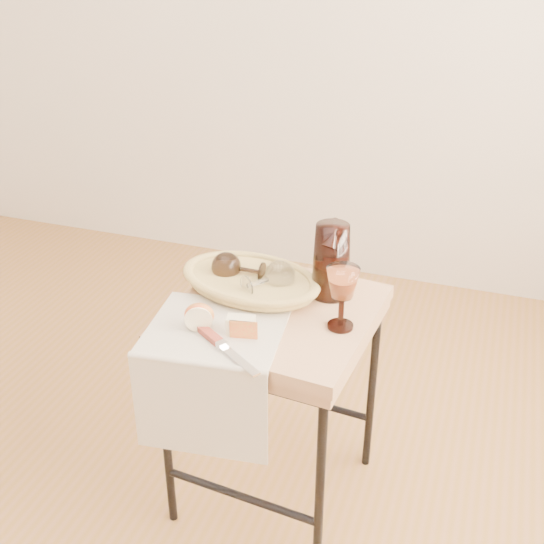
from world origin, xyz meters
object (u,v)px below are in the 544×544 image
at_px(side_table, 274,406).
at_px(tea_towel, 216,329).
at_px(wine_goblet, 342,298).
at_px(apple_half, 199,315).
at_px(pitcher, 331,260).
at_px(table_knife, 224,346).
at_px(bread_basket, 250,283).
at_px(goblet_lying_a, 241,269).
at_px(goblet_lying_b, 266,280).

distance_m(side_table, tea_towel, 0.37).
height_order(wine_goblet, apple_half, wine_goblet).
distance_m(pitcher, table_knife, 0.39).
height_order(bread_basket, goblet_lying_a, goblet_lying_a).
bearing_deg(tea_towel, pitcher, 43.68).
height_order(side_table, wine_goblet, wine_goblet).
bearing_deg(goblet_lying_a, tea_towel, 95.34).
bearing_deg(apple_half, side_table, 26.74).
xyz_separation_m(goblet_lying_a, table_knife, (0.08, -0.31, -0.04)).
distance_m(tea_towel, pitcher, 0.36).
relative_size(apple_half, table_knife, 0.31).
xyz_separation_m(bread_basket, apple_half, (-0.05, -0.22, 0.02)).
relative_size(goblet_lying_a, goblet_lying_b, 0.99).
bearing_deg(bread_basket, goblet_lying_b, -11.94).
height_order(pitcher, apple_half, pitcher).
distance_m(goblet_lying_a, wine_goblet, 0.33).
height_order(side_table, goblet_lying_b, goblet_lying_b).
bearing_deg(table_knife, bread_basket, 132.58).
distance_m(apple_half, table_knife, 0.12).
relative_size(goblet_lying_a, wine_goblet, 0.79).
height_order(pitcher, table_knife, pitcher).
height_order(tea_towel, table_knife, table_knife).
bearing_deg(goblet_lying_a, pitcher, -170.83).
height_order(goblet_lying_a, pitcher, pitcher).
xyz_separation_m(side_table, tea_towel, (-0.11, -0.14, 0.32)).
bearing_deg(table_knife, side_table, 111.34).
bearing_deg(wine_goblet, side_table, 171.18).
xyz_separation_m(tea_towel, pitcher, (0.22, 0.27, 0.10)).
relative_size(tea_towel, bread_basket, 0.94).
xyz_separation_m(tea_towel, apple_half, (-0.04, -0.01, 0.04)).
relative_size(bread_basket, pitcher, 1.45).
relative_size(bread_basket, table_knife, 1.48).
bearing_deg(tea_towel, side_table, 46.97).
bearing_deg(side_table, tea_towel, -126.44).
bearing_deg(pitcher, goblet_lying_b, -140.37).
bearing_deg(goblet_lying_a, bread_basket, 153.87).
relative_size(goblet_lying_b, apple_half, 1.83).
height_order(side_table, pitcher, pitcher).
xyz_separation_m(goblet_lying_a, apple_half, (-0.02, -0.24, -0.01)).
bearing_deg(bread_basket, goblet_lying_a, 163.30).
relative_size(goblet_lying_a, pitcher, 0.55).
relative_size(side_table, apple_half, 8.64).
bearing_deg(wine_goblet, apple_half, -159.73).
distance_m(tea_towel, wine_goblet, 0.32).
height_order(goblet_lying_b, pitcher, pitcher).
distance_m(bread_basket, goblet_lying_a, 0.05).
bearing_deg(goblet_lying_a, table_knife, 104.14).
bearing_deg(goblet_lying_a, apple_half, 85.71).
relative_size(side_table, goblet_lying_b, 4.72).
bearing_deg(tea_towel, goblet_lying_b, 64.96).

